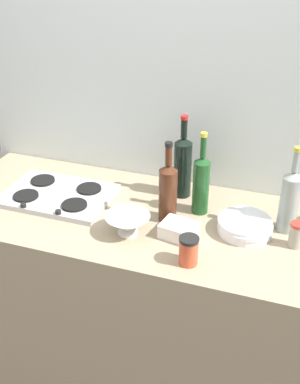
# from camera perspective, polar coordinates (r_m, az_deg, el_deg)

# --- Properties ---
(ground_plane) EXTENTS (6.00, 6.00, 0.00)m
(ground_plane) POSITION_cam_1_polar(r_m,az_deg,el_deg) (2.63, 0.00, -19.56)
(ground_plane) COLOR #47423D
(ground_plane) RESTS_ON ground
(counter_block) EXTENTS (1.80, 0.70, 0.90)m
(counter_block) POSITION_cam_1_polar(r_m,az_deg,el_deg) (2.31, 0.00, -12.32)
(counter_block) COLOR tan
(counter_block) RESTS_ON ground
(backsplash_panel) EXTENTS (1.90, 0.06, 2.46)m
(backsplash_panel) POSITION_cam_1_polar(r_m,az_deg,el_deg) (2.21, 3.25, 9.47)
(backsplash_panel) COLOR silver
(backsplash_panel) RESTS_ON ground
(stovetop_hob) EXTENTS (0.47, 0.32, 0.04)m
(stovetop_hob) POSITION_cam_1_polar(r_m,az_deg,el_deg) (2.20, -10.63, -0.36)
(stovetop_hob) COLOR #B2B2B7
(stovetop_hob) RESTS_ON counter_block
(plate_stack) EXTENTS (0.22, 0.22, 0.06)m
(plate_stack) POSITION_cam_1_polar(r_m,az_deg,el_deg) (1.96, 10.98, -3.92)
(plate_stack) COLOR white
(plate_stack) RESTS_ON counter_block
(wine_bottle_leftmost) EXTENTS (0.07, 0.07, 0.36)m
(wine_bottle_leftmost) POSITION_cam_1_polar(r_m,az_deg,el_deg) (2.01, 5.96, 1.03)
(wine_bottle_leftmost) COLOR #19471E
(wine_bottle_leftmost) RESTS_ON counter_block
(wine_bottle_mid_left) EXTENTS (0.08, 0.08, 0.37)m
(wine_bottle_mid_left) POSITION_cam_1_polar(r_m,az_deg,el_deg) (2.12, 3.82, 3.13)
(wine_bottle_mid_left) COLOR black
(wine_bottle_mid_left) RESTS_ON counter_block
(wine_bottle_mid_right) EXTENTS (0.07, 0.07, 0.35)m
(wine_bottle_mid_right) POSITION_cam_1_polar(r_m,az_deg,el_deg) (1.95, 2.09, 0.12)
(wine_bottle_mid_right) COLOR #472314
(wine_bottle_mid_right) RESTS_ON counter_block
(wine_bottle_rightmost) EXTENTS (0.07, 0.07, 0.36)m
(wine_bottle_rightmost) POSITION_cam_1_polar(r_m,az_deg,el_deg) (1.96, 15.93, -0.87)
(wine_bottle_rightmost) COLOR gray
(wine_bottle_rightmost) RESTS_ON counter_block
(mixing_bowl) EXTENTS (0.18, 0.18, 0.08)m
(mixing_bowl) POSITION_cam_1_polar(r_m,az_deg,el_deg) (1.91, -2.61, -3.69)
(mixing_bowl) COLOR white
(mixing_bowl) RESTS_ON counter_block
(butter_dish) EXTENTS (0.15, 0.13, 0.06)m
(butter_dish) POSITION_cam_1_polar(r_m,az_deg,el_deg) (1.91, 3.38, -4.46)
(butter_dish) COLOR white
(butter_dish) RESTS_ON counter_block
(condiment_jar_rear) EXTENTS (0.05, 0.05, 0.10)m
(condiment_jar_rear) POSITION_cam_1_polar(r_m,az_deg,el_deg) (1.92, 16.62, -4.78)
(condiment_jar_rear) COLOR #9E998C
(condiment_jar_rear) RESTS_ON counter_block
(condiment_jar_spare) EXTENTS (0.07, 0.07, 0.11)m
(condiment_jar_spare) POSITION_cam_1_polar(r_m,az_deg,el_deg) (1.76, 4.51, -6.79)
(condiment_jar_spare) COLOR #C64C2D
(condiment_jar_spare) RESTS_ON counter_block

